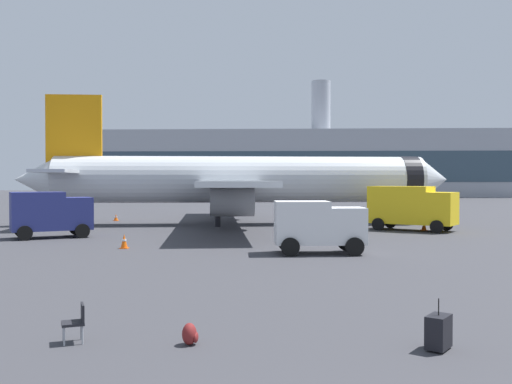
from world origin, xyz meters
name	(u,v)px	position (x,y,z in m)	size (l,w,h in m)	color
airplane_at_gate	(239,180)	(-3.40, 41.09, 3.66)	(35.76, 32.35, 10.50)	silver
service_truck	(50,212)	(-14.46, 29.58, 1.61)	(5.26, 4.29, 2.90)	navy
fuel_truck	(411,206)	(9.47, 35.87, 1.77)	(6.38, 5.14, 3.20)	yellow
cargo_van	(318,224)	(1.90, 22.54, 1.45)	(4.54, 2.62, 2.60)	white
safety_cone_near	(124,241)	(-8.26, 24.19, 0.38)	(0.44, 0.44, 0.78)	#F2590C
safety_cone_mid	(277,216)	(-0.30, 46.47, 0.34)	(0.44, 0.44, 0.70)	#F2590C
safety_cone_far	(116,218)	(-14.73, 44.72, 0.29)	(0.44, 0.44, 0.60)	#F2590C
safety_cone_outer	(424,226)	(10.45, 36.09, 0.34)	(0.44, 0.44, 0.69)	#F2590C
rolling_suitcase	(439,332)	(3.43, 6.57, 0.39)	(0.69, 0.75, 1.10)	black
traveller_backpack	(190,334)	(-1.93, 6.71, 0.23)	(0.36, 0.40, 0.48)	maroon
gate_chair	(76,320)	(-4.49, 6.77, 0.50)	(0.63, 0.63, 0.86)	black
terminal_building	(305,164)	(5.70, 127.49, 7.45)	(93.64, 22.03, 26.70)	#9EA3AD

